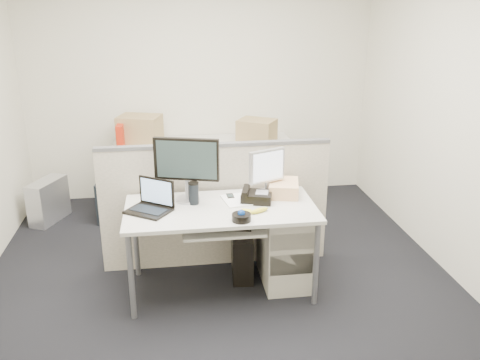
{
  "coord_description": "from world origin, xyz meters",
  "views": [
    {
      "loc": [
        -0.36,
        -3.67,
        2.27
      ],
      "look_at": [
        0.17,
        0.15,
        0.9
      ],
      "focal_mm": 38.0,
      "sensor_mm": 36.0,
      "label": 1
    }
  ],
  "objects": [
    {
      "name": "floor",
      "position": [
        0.0,
        0.0,
        -0.01
      ],
      "size": [
        4.0,
        4.5,
        0.01
      ],
      "primitive_type": "cube",
      "color": "black",
      "rests_on": "ground"
    },
    {
      "name": "wall_back",
      "position": [
        0.0,
        2.25,
        1.35
      ],
      "size": [
        4.0,
        0.02,
        2.7
      ],
      "primitive_type": "cube",
      "color": "beige",
      "rests_on": "ground"
    },
    {
      "name": "wall_front",
      "position": [
        0.0,
        -2.25,
        1.35
      ],
      "size": [
        4.0,
        0.02,
        2.7
      ],
      "primitive_type": "cube",
      "color": "beige",
      "rests_on": "ground"
    },
    {
      "name": "wall_right",
      "position": [
        2.0,
        0.0,
        1.35
      ],
      "size": [
        0.02,
        4.5,
        2.7
      ],
      "primitive_type": "cube",
      "color": "beige",
      "rests_on": "ground"
    },
    {
      "name": "desk",
      "position": [
        0.0,
        0.0,
        0.66
      ],
      "size": [
        1.5,
        0.75,
        0.73
      ],
      "color": "white",
      "rests_on": "floor"
    },
    {
      "name": "keyboard_tray",
      "position": [
        0.0,
        -0.18,
        0.62
      ],
      "size": [
        0.62,
        0.32,
        0.02
      ],
      "primitive_type": "cube",
      "color": "white",
      "rests_on": "desk"
    },
    {
      "name": "drawer_pedestal",
      "position": [
        0.55,
        0.05,
        0.33
      ],
      "size": [
        0.4,
        0.55,
        0.65
      ],
      "primitive_type": "cube",
      "color": "beige",
      "rests_on": "floor"
    },
    {
      "name": "cubicle_partition",
      "position": [
        0.0,
        0.45,
        0.55
      ],
      "size": [
        2.0,
        0.06,
        1.1
      ],
      "primitive_type": "cube",
      "color": "beige",
      "rests_on": "floor"
    },
    {
      "name": "back_counter",
      "position": [
        0.0,
        1.93,
        0.36
      ],
      "size": [
        2.0,
        0.6,
        0.72
      ],
      "primitive_type": "cube",
      "color": "beige",
      "rests_on": "floor"
    },
    {
      "name": "monitor_main",
      "position": [
        -0.25,
        0.18,
        0.99
      ],
      "size": [
        0.56,
        0.34,
        0.52
      ],
      "primitive_type": "cube",
      "rotation": [
        0.0,
        0.0,
        -0.28
      ],
      "color": "black",
      "rests_on": "desk"
    },
    {
      "name": "monitor_small",
      "position": [
        0.4,
        0.18,
        0.93
      ],
      "size": [
        0.36,
        0.28,
        0.4
      ],
      "primitive_type": "cube",
      "rotation": [
        0.0,
        0.0,
        0.4
      ],
      "color": "#B7B7BC",
      "rests_on": "desk"
    },
    {
      "name": "laptop",
      "position": [
        -0.56,
        -0.02,
        0.85
      ],
      "size": [
        0.4,
        0.38,
        0.24
      ],
      "primitive_type": "cube",
      "rotation": [
        0.0,
        0.0,
        -0.6
      ],
      "color": "black",
      "rests_on": "desk"
    },
    {
      "name": "trackball",
      "position": [
        0.12,
        -0.28,
        0.76
      ],
      "size": [
        0.15,
        0.15,
        0.05
      ],
      "primitive_type": "cylinder",
      "rotation": [
        0.0,
        0.0,
        0.09
      ],
      "color": "black",
      "rests_on": "desk"
    },
    {
      "name": "desk_phone",
      "position": [
        0.3,
        0.08,
        0.77
      ],
      "size": [
        0.28,
        0.25,
        0.08
      ],
      "primitive_type": "cube",
      "rotation": [
        0.0,
        0.0,
        -0.26
      ],
      "color": "black",
      "rests_on": "desk"
    },
    {
      "name": "paper_stack",
      "position": [
        0.15,
        0.11,
        0.74
      ],
      "size": [
        0.27,
        0.31,
        0.01
      ],
      "primitive_type": "cube",
      "rotation": [
        0.0,
        0.0,
        0.17
      ],
      "color": "white",
      "rests_on": "desk"
    },
    {
      "name": "sticky_pad",
      "position": [
        0.18,
        -0.12,
        0.74
      ],
      "size": [
        0.1,
        0.1,
        0.01
      ],
      "primitive_type": "cube",
      "rotation": [
        0.0,
        0.0,
        -0.36
      ],
      "color": "#FFF132",
      "rests_on": "desk"
    },
    {
      "name": "travel_mug",
      "position": [
        -0.2,
        0.1,
        0.81
      ],
      "size": [
        0.08,
        0.08,
        0.17
      ],
      "primitive_type": "cylinder",
      "rotation": [
        0.0,
        0.0,
        0.04
      ],
      "color": "black",
      "rests_on": "desk"
    },
    {
      "name": "banana",
      "position": [
        0.28,
        -0.15,
        0.75
      ],
      "size": [
        0.17,
        0.11,
        0.04
      ],
      "primitive_type": "ellipsoid",
      "rotation": [
        0.0,
        0.0,
        0.43
      ],
      "color": "yellow",
      "rests_on": "desk"
    },
    {
      "name": "cellphone",
      "position": [
        0.1,
        0.2,
        0.74
      ],
      "size": [
        0.06,
        0.11,
        0.01
      ],
      "primitive_type": "cube",
      "rotation": [
        0.0,
        0.0,
        0.04
      ],
      "color": "black",
      "rests_on": "desk"
    },
    {
      "name": "manila_folders",
      "position": [
        0.55,
        0.2,
        0.79
      ],
      "size": [
        0.3,
        0.35,
        0.11
      ],
      "primitive_type": "cube",
      "rotation": [
        0.0,
        0.0,
        -0.22
      ],
      "color": "#F8C590",
      "rests_on": "desk"
    },
    {
      "name": "keyboard",
      "position": [
        -0.02,
        -0.14,
        0.64
      ],
      "size": [
        0.51,
        0.27,
        0.03
      ],
      "primitive_type": "cube",
      "rotation": [
        0.0,
        0.0,
        -0.2
      ],
      "color": "black",
      "rests_on": "keyboard_tray"
    },
    {
      "name": "pc_tower_desk",
      "position": [
        0.2,
        0.2,
        0.2
      ],
      "size": [
        0.21,
        0.44,
        0.4
      ],
      "primitive_type": "cube",
      "rotation": [
        0.0,
        0.0,
        -0.09
      ],
      "color": "black",
      "rests_on": "floor"
    },
    {
      "name": "pc_tower_spare_dark",
      "position": [
        -1.05,
        1.63,
        0.23
      ],
      "size": [
        0.26,
        0.51,
        0.45
      ],
      "primitive_type": "cube",
      "rotation": [
        0.0,
        0.0,
        -0.14
      ],
      "color": "black",
      "rests_on": "floor"
    },
    {
      "name": "pc_tower_spare_silver",
      "position": [
        -1.7,
        1.63,
        0.23
      ],
      "size": [
        0.38,
        0.53,
        0.46
      ],
      "primitive_type": "cube",
      "rotation": [
        0.0,
        0.0,
        -0.42
      ],
      "color": "#B7B7BC",
      "rests_on": "floor"
    },
    {
      "name": "cardboard_box_left",
      "position": [
        -0.7,
        1.95,
        0.89
      ],
      "size": [
        0.53,
        0.45,
        0.34
      ],
      "primitive_type": "cube",
      "rotation": [
        0.0,
        0.0,
        -0.3
      ],
      "color": "#9D8350",
      "rests_on": "back_counter"
    },
    {
      "name": "cardboard_box_right",
      "position": [
        0.6,
        1.81,
        0.86
      ],
      "size": [
        0.49,
        0.47,
        0.28
      ],
      "primitive_type": "cube",
      "rotation": [
        0.0,
        0.0,
        -0.55
      ],
      "color": "#9D8350",
      "rests_on": "back_counter"
    },
    {
      "name": "red_binder",
      "position": [
        -0.9,
        1.83,
        0.86
      ],
      "size": [
        0.08,
        0.3,
        0.28
      ],
      "primitive_type": "cube",
      "rotation": [
        0.0,
        0.0,
        -0.03
      ],
      "color": "red",
      "rests_on": "back_counter"
    }
  ]
}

